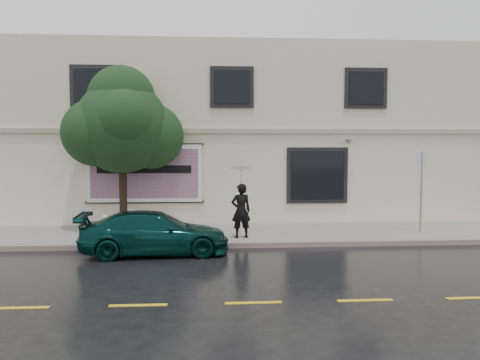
{
  "coord_description": "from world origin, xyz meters",
  "views": [
    {
      "loc": [
        -0.84,
        -12.29,
        3.0
      ],
      "look_at": [
        0.12,
        2.2,
        1.98
      ],
      "focal_mm": 35.0,
      "sensor_mm": 36.0,
      "label": 1
    }
  ],
  "objects": [
    {
      "name": "building",
      "position": [
        0.0,
        9.0,
        3.5
      ],
      "size": [
        20.0,
        8.12,
        7.0
      ],
      "color": "beige",
      "rests_on": "ground"
    },
    {
      "name": "street_tree",
      "position": [
        -3.85,
        4.2,
        3.7
      ],
      "size": [
        3.22,
        3.22,
        5.17
      ],
      "color": "black",
      "rests_on": "sidewalk"
    },
    {
      "name": "fire_hydrant",
      "position": [
        -4.19,
        2.77,
        0.49
      ],
      "size": [
        0.29,
        0.27,
        0.71
      ],
      "rotation": [
        0.0,
        0.0,
        -0.15
      ],
      "color": "beige",
      "rests_on": "sidewalk"
    },
    {
      "name": "curb",
      "position": [
        0.0,
        1.5,
        0.07
      ],
      "size": [
        20.0,
        0.18,
        0.16
      ],
      "primitive_type": "cube",
      "color": "gray",
      "rests_on": "ground"
    },
    {
      "name": "ground",
      "position": [
        0.0,
        0.0,
        0.0
      ],
      "size": [
        90.0,
        90.0,
        0.0
      ],
      "primitive_type": "plane",
      "color": "black",
      "rests_on": "ground"
    },
    {
      "name": "car",
      "position": [
        -2.38,
        0.82,
        0.6
      ],
      "size": [
        4.25,
        2.1,
        1.21
      ],
      "primitive_type": "imported",
      "rotation": [
        0.0,
        0.0,
        1.64
      ],
      "color": "#08302D",
      "rests_on": "ground"
    },
    {
      "name": "umbrella",
      "position": [
        0.15,
        2.27,
        2.18
      ],
      "size": [
        1.12,
        1.12,
        0.63
      ],
      "primitive_type": "imported",
      "rotation": [
        0.0,
        0.0,
        -0.39
      ],
      "color": "black",
      "rests_on": "pedestrian"
    },
    {
      "name": "pedestrian",
      "position": [
        0.15,
        2.27,
        1.01
      ],
      "size": [
        0.69,
        0.52,
        1.72
      ],
      "primitive_type": "imported",
      "rotation": [
        0.0,
        0.0,
        3.33
      ],
      "color": "black",
      "rests_on": "sidewalk"
    },
    {
      "name": "sign_pole",
      "position": [
        6.3,
        2.97,
        1.76
      ],
      "size": [
        0.32,
        0.14,
        2.7
      ],
      "rotation": [
        0.0,
        0.0,
        -0.37
      ],
      "color": "gray",
      "rests_on": "sidewalk"
    },
    {
      "name": "billboard",
      "position": [
        -3.2,
        4.92,
        2.05
      ],
      "size": [
        4.3,
        0.16,
        2.2
      ],
      "color": "white",
      "rests_on": "ground"
    },
    {
      "name": "sidewalk",
      "position": [
        0.0,
        3.25,
        0.07
      ],
      "size": [
        20.0,
        3.5,
        0.15
      ],
      "primitive_type": "cube",
      "color": "gray",
      "rests_on": "ground"
    },
    {
      "name": "road_marking",
      "position": [
        0.0,
        -3.5,
        0.01
      ],
      "size": [
        19.0,
        0.12,
        0.01
      ],
      "primitive_type": "cube",
      "color": "gold",
      "rests_on": "ground"
    }
  ]
}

